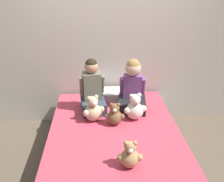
{
  "coord_description": "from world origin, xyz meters",
  "views": [
    {
      "loc": [
        -0.18,
        -2.12,
        1.94
      ],
      "look_at": [
        0.0,
        0.4,
        0.74
      ],
      "focal_mm": 38.0,
      "sensor_mm": 36.0,
      "label": 1
    }
  ],
  "objects_px": {
    "teddy_bear_between_children": "(115,115)",
    "bed": "(114,147)",
    "child_on_right": "(132,89)",
    "pillow_at_headboard": "(110,94)",
    "child_on_left": "(92,90)",
    "teddy_bear_at_foot_of_bed": "(130,156)",
    "teddy_bear_held_by_right_child": "(135,108)",
    "teddy_bear_held_by_left_child": "(93,110)"
  },
  "relations": [
    {
      "from": "teddy_bear_held_by_left_child",
      "to": "child_on_right",
      "type": "bearing_deg",
      "value": 3.4
    },
    {
      "from": "teddy_bear_held_by_right_child",
      "to": "teddy_bear_between_children",
      "type": "xyz_separation_m",
      "value": [
        -0.24,
        -0.1,
        -0.02
      ]
    },
    {
      "from": "child_on_left",
      "to": "pillow_at_headboard",
      "type": "height_order",
      "value": "child_on_left"
    },
    {
      "from": "teddy_bear_held_by_left_child",
      "to": "teddy_bear_held_by_right_child",
      "type": "distance_m",
      "value": 0.48
    },
    {
      "from": "child_on_left",
      "to": "pillow_at_headboard",
      "type": "relative_size",
      "value": 1.2
    },
    {
      "from": "bed",
      "to": "child_on_left",
      "type": "xyz_separation_m",
      "value": [
        -0.23,
        0.48,
        0.49
      ]
    },
    {
      "from": "pillow_at_headboard",
      "to": "child_on_left",
      "type": "bearing_deg",
      "value": -128.52
    },
    {
      "from": "teddy_bear_between_children",
      "to": "teddy_bear_at_foot_of_bed",
      "type": "relative_size",
      "value": 1.01
    },
    {
      "from": "child_on_right",
      "to": "teddy_bear_at_foot_of_bed",
      "type": "distance_m",
      "value": 1.05
    },
    {
      "from": "child_on_left",
      "to": "teddy_bear_between_children",
      "type": "bearing_deg",
      "value": -63.03
    },
    {
      "from": "bed",
      "to": "teddy_bear_held_by_left_child",
      "type": "xyz_separation_m",
      "value": [
        -0.23,
        0.22,
        0.36
      ]
    },
    {
      "from": "bed",
      "to": "pillow_at_headboard",
      "type": "relative_size",
      "value": 3.45
    },
    {
      "from": "child_on_left",
      "to": "teddy_bear_between_children",
      "type": "height_order",
      "value": "child_on_left"
    },
    {
      "from": "teddy_bear_at_foot_of_bed",
      "to": "child_on_right",
      "type": "bearing_deg",
      "value": 84.04
    },
    {
      "from": "teddy_bear_between_children",
      "to": "bed",
      "type": "bearing_deg",
      "value": -90.03
    },
    {
      "from": "child_on_right",
      "to": "teddy_bear_held_by_right_child",
      "type": "bearing_deg",
      "value": -82.54
    },
    {
      "from": "child_on_left",
      "to": "child_on_right",
      "type": "height_order",
      "value": "child_on_left"
    },
    {
      "from": "child_on_left",
      "to": "child_on_right",
      "type": "bearing_deg",
      "value": -7.66
    },
    {
      "from": "child_on_right",
      "to": "pillow_at_headboard",
      "type": "bearing_deg",
      "value": 139.45
    },
    {
      "from": "teddy_bear_held_by_left_child",
      "to": "teddy_bear_held_by_right_child",
      "type": "xyz_separation_m",
      "value": [
        0.48,
        -0.0,
        0.0
      ]
    },
    {
      "from": "teddy_bear_between_children",
      "to": "teddy_bear_held_by_right_child",
      "type": "bearing_deg",
      "value": 27.9
    },
    {
      "from": "teddy_bear_held_by_left_child",
      "to": "pillow_at_headboard",
      "type": "bearing_deg",
      "value": 43.2
    },
    {
      "from": "teddy_bear_held_by_left_child",
      "to": "pillow_at_headboard",
      "type": "relative_size",
      "value": 0.57
    },
    {
      "from": "child_on_left",
      "to": "teddy_bear_held_by_left_child",
      "type": "height_order",
      "value": "child_on_left"
    },
    {
      "from": "teddy_bear_held_by_right_child",
      "to": "pillow_at_headboard",
      "type": "xyz_separation_m",
      "value": [
        -0.25,
        0.55,
        -0.08
      ]
    },
    {
      "from": "bed",
      "to": "child_on_right",
      "type": "distance_m",
      "value": 0.73
    },
    {
      "from": "child_on_left",
      "to": "teddy_bear_held_by_right_child",
      "type": "height_order",
      "value": "child_on_left"
    },
    {
      "from": "teddy_bear_between_children",
      "to": "child_on_right",
      "type": "bearing_deg",
      "value": 60.71
    },
    {
      "from": "pillow_at_headboard",
      "to": "bed",
      "type": "bearing_deg",
      "value": -90.0
    },
    {
      "from": "child_on_right",
      "to": "teddy_bear_held_by_left_child",
      "type": "relative_size",
      "value": 2.04
    },
    {
      "from": "child_on_right",
      "to": "teddy_bear_between_children",
      "type": "relative_size",
      "value": 2.39
    },
    {
      "from": "teddy_bear_at_foot_of_bed",
      "to": "child_on_left",
      "type": "bearing_deg",
      "value": 110.68
    },
    {
      "from": "child_on_right",
      "to": "child_on_left",
      "type": "bearing_deg",
      "value": -171.86
    },
    {
      "from": "child_on_left",
      "to": "teddy_bear_between_children",
      "type": "relative_size",
      "value": 2.45
    },
    {
      "from": "teddy_bear_at_foot_of_bed",
      "to": "pillow_at_headboard",
      "type": "height_order",
      "value": "teddy_bear_at_foot_of_bed"
    },
    {
      "from": "teddy_bear_held_by_left_child",
      "to": "teddy_bear_held_by_right_child",
      "type": "relative_size",
      "value": 0.97
    },
    {
      "from": "child_on_right",
      "to": "teddy_bear_held_by_left_child",
      "type": "bearing_deg",
      "value": -144.03
    },
    {
      "from": "bed",
      "to": "teddy_bear_at_foot_of_bed",
      "type": "height_order",
      "value": "teddy_bear_at_foot_of_bed"
    },
    {
      "from": "teddy_bear_between_children",
      "to": "teddy_bear_held_by_left_child",
      "type": "bearing_deg",
      "value": 162.37
    },
    {
      "from": "child_on_right",
      "to": "pillow_at_headboard",
      "type": "relative_size",
      "value": 1.17
    },
    {
      "from": "teddy_bear_held_by_right_child",
      "to": "teddy_bear_at_foot_of_bed",
      "type": "relative_size",
      "value": 1.23
    },
    {
      "from": "bed",
      "to": "child_on_right",
      "type": "xyz_separation_m",
      "value": [
        0.26,
        0.48,
        0.5
      ]
    }
  ]
}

